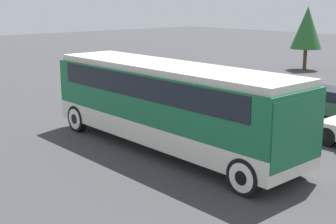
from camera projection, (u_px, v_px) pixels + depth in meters
name	position (u px, v px, depth m)	size (l,w,h in m)	color
ground_plane	(168.00, 149.00, 16.59)	(120.00, 120.00, 0.00)	#38383A
tour_bus	(170.00, 99.00, 16.09)	(10.47, 2.60, 3.03)	silver
parked_car_near	(331.00, 103.00, 21.16)	(4.46, 1.88, 1.29)	#2D5638
parked_car_far	(181.00, 89.00, 24.08)	(4.15, 1.86, 1.44)	#7A6B5B
tree_left	(307.00, 28.00, 35.33)	(2.34, 2.34, 4.78)	brown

